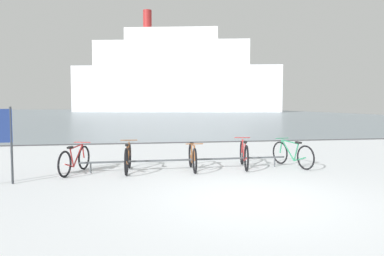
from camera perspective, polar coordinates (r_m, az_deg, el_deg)
name	(u,v)px	position (r m, az deg, el deg)	size (l,w,h in m)	color
ground	(144,115)	(60.38, -7.73, 2.06)	(80.00, 132.00, 0.08)	silver
bike_rack	(187,160)	(9.76, -0.78, -5.15)	(5.66, 0.14, 0.31)	#4C5156
bicycle_0	(75,160)	(9.78, -18.21, -4.86)	(0.65, 1.66, 0.77)	black
bicycle_1	(128,158)	(9.64, -10.21, -4.76)	(0.46, 1.72, 0.81)	black
bicycle_2	(193,157)	(9.73, 0.09, -4.70)	(0.46, 1.64, 0.78)	black
bicycle_3	(244,155)	(10.20, 8.31, -4.23)	(0.52, 1.76, 0.82)	black
bicycle_4	(292,154)	(10.65, 15.72, -4.06)	(0.60, 1.71, 0.79)	black
ferry_ship	(176,78)	(84.86, -2.59, 8.00)	(48.25, 21.48, 23.72)	white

